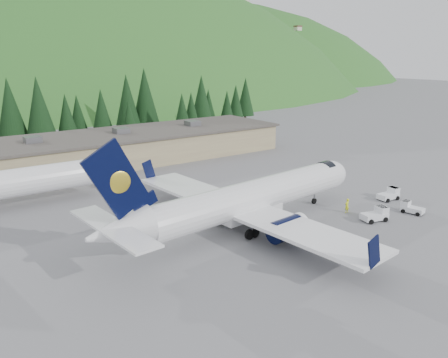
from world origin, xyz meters
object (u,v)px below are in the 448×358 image
airliner (248,200)px  terminal_building (95,150)px  baggage_tug_c (411,208)px  baggage_tug_a (376,214)px  baggage_tug_b (390,194)px  ramp_worker (347,206)px

airliner → terminal_building: size_ratio=0.51×
terminal_building → baggage_tug_c: bearing=-63.4°
airliner → baggage_tug_a: bearing=-33.6°
baggage_tug_b → airliner: bearing=174.8°
baggage_tug_a → baggage_tug_c: 5.71m
ramp_worker → terminal_building: bearing=-69.3°
baggage_tug_a → baggage_tug_c: bearing=5.8°
airliner → ramp_worker: size_ratio=20.28×
airliner → baggage_tug_c: size_ratio=12.90×
baggage_tug_a → baggage_tug_b: (8.04, 3.77, -0.03)m
ramp_worker → airliner: bearing=-16.4°
airliner → ramp_worker: 13.45m
airliner → baggage_tug_a: 15.49m
airliner → baggage_tug_c: airliner is taller
terminal_building → baggage_tug_b: bearing=-58.5°
baggage_tug_b → terminal_building: size_ratio=0.04×
baggage_tug_b → terminal_building: 48.76m
baggage_tug_b → terminal_building: terminal_building is taller
airliner → baggage_tug_c: bearing=-28.3°
baggage_tug_b → baggage_tug_c: bearing=-113.6°
baggage_tug_b → ramp_worker: size_ratio=1.70×
terminal_building → ramp_worker: bearing=-68.1°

